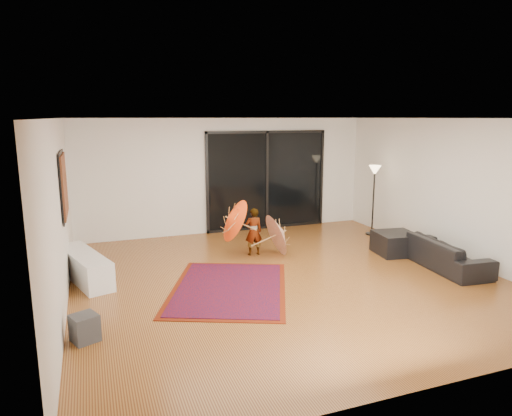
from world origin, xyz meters
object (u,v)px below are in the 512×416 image
ottoman (395,243)px  sofa (445,253)px  child (254,232)px  media_console (85,267)px

ottoman → sofa: bearing=-73.7°
sofa → child: bearing=62.3°
media_console → ottoman: size_ratio=2.24×
media_console → sofa: size_ratio=0.92×
ottoman → child: bearing=161.2°
media_console → sofa: 6.40m
media_console → sofa: (6.20, -1.58, 0.03)m
child → media_console: bearing=10.1°
child → sofa: bearing=150.3°
ottoman → child: (-2.72, 0.92, 0.26)m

